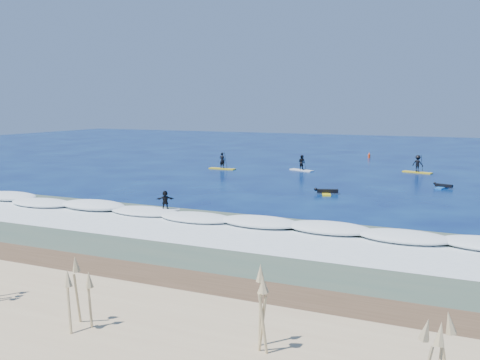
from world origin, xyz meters
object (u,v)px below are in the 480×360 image
at_px(prone_paddler_near, 326,192).
at_px(sup_paddler_right, 418,165).
at_px(prone_paddler_far, 443,186).
at_px(wave_surfer, 165,201).
at_px(sup_paddler_left, 222,163).
at_px(sup_paddler_center, 302,164).
at_px(marker_buoy, 369,156).

bearing_deg(prone_paddler_near, sup_paddler_right, -35.07).
height_order(prone_paddler_far, wave_surfer, wave_surfer).
height_order(sup_paddler_left, wave_surfer, sup_paddler_left).
height_order(sup_paddler_center, wave_surfer, sup_paddler_center).
height_order(sup_paddler_center, sup_paddler_right, sup_paddler_right).
xyz_separation_m(sup_paddler_left, prone_paddler_far, (22.28, -3.79, -0.50)).
bearing_deg(sup_paddler_center, prone_paddler_far, -2.89).
bearing_deg(prone_paddler_far, marker_buoy, 42.79).
relative_size(sup_paddler_left, prone_paddler_near, 1.22).
height_order(sup_paddler_right, wave_surfer, sup_paddler_right).
xyz_separation_m(sup_paddler_right, prone_paddler_far, (3.05, -9.29, -0.66)).
distance_m(sup_paddler_right, prone_paddler_near, 16.90).
bearing_deg(sup_paddler_right, prone_paddler_near, -90.59).
distance_m(sup_paddler_left, sup_paddler_center, 8.39).
relative_size(prone_paddler_near, prone_paddler_far, 1.17).
bearing_deg(prone_paddler_near, sup_paddler_left, 35.31).
distance_m(sup_paddler_center, prone_paddler_near, 14.37).
relative_size(sup_paddler_center, marker_buoy, 3.70).
distance_m(sup_paddler_center, prone_paddler_far, 15.48).
bearing_deg(prone_paddler_far, sup_paddler_left, 97.83).
relative_size(sup_paddler_right, prone_paddler_near, 1.25).
bearing_deg(sup_paddler_right, wave_surfer, -97.73).
bearing_deg(sup_paddler_left, sup_paddler_center, 18.59).
xyz_separation_m(sup_paddler_left, sup_paddler_right, (19.24, 5.49, 0.16)).
xyz_separation_m(prone_paddler_far, marker_buoy, (-10.32, 21.83, 0.18)).
distance_m(prone_paddler_near, prone_paddler_far, 10.54).
bearing_deg(sup_paddler_center, sup_paddler_left, -143.71).
bearing_deg(wave_surfer, prone_paddler_near, 25.50).
relative_size(sup_paddler_left, prone_paddler_far, 1.43).
relative_size(sup_paddler_left, wave_surfer, 1.65).
bearing_deg(sup_paddler_left, sup_paddler_right, 18.57).
bearing_deg(sup_paddler_center, sup_paddler_right, 36.25).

